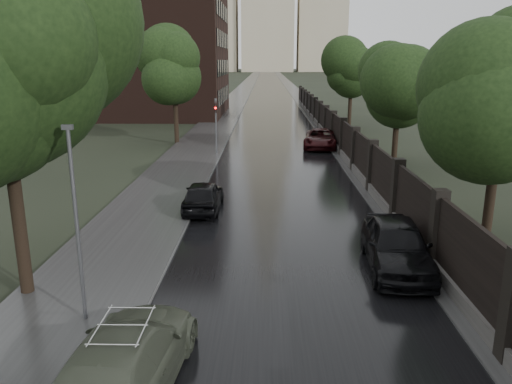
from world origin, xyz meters
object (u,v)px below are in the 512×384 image
(tree_right_c, at_px, (351,77))
(traffic_light, at_px, (216,122))
(hatchback_left, at_px, (203,196))
(lamp_post, at_px, (77,225))
(volga_sedan, at_px, (125,360))
(car_right_near, at_px, (397,245))
(tree_right_b, at_px, (399,87))
(tree_right_a, at_px, (501,107))
(car_right_far, at_px, (321,139))
(tree_left_far, at_px, (174,77))

(tree_right_c, bearing_deg, traffic_light, -128.18)
(tree_right_c, bearing_deg, hatchback_left, -111.30)
(lamp_post, relative_size, traffic_light, 1.28)
(tree_right_c, relative_size, volga_sedan, 1.38)
(lamp_post, height_order, car_right_near, lamp_post)
(volga_sedan, bearing_deg, tree_right_b, -110.40)
(tree_right_a, bearing_deg, car_right_far, 101.47)
(hatchback_left, relative_size, car_right_far, 0.77)
(volga_sedan, xyz_separation_m, car_right_near, (7.00, 6.37, 0.08))
(tree_right_b, distance_m, hatchback_left, 15.85)
(hatchback_left, relative_size, car_right_near, 0.84)
(tree_right_c, xyz_separation_m, volga_sedan, (-11.10, -41.20, -4.21))
(tree_right_c, distance_m, traffic_light, 19.26)
(volga_sedan, distance_m, car_right_far, 30.23)
(tree_right_c, xyz_separation_m, car_right_far, (-4.10, -11.79, -4.22))
(lamp_post, bearing_deg, tree_right_c, 71.48)
(tree_right_a, bearing_deg, car_right_near, -145.34)
(tree_right_b, relative_size, car_right_far, 1.34)
(tree_right_b, height_order, hatchback_left, tree_right_b)
(traffic_light, distance_m, volga_sedan, 26.26)
(lamp_post, distance_m, hatchback_left, 10.38)
(lamp_post, bearing_deg, hatchback_left, 79.82)
(tree_left_far, bearing_deg, lamp_post, -84.79)
(volga_sedan, bearing_deg, tree_left_far, -76.80)
(tree_right_b, xyz_separation_m, tree_right_c, (0.00, 18.00, 0.00))
(tree_right_a, xyz_separation_m, car_right_far, (-4.10, 20.21, -4.22))
(tree_left_far, xyz_separation_m, lamp_post, (2.60, -28.50, -2.57))
(car_right_near, xyz_separation_m, car_right_far, (-0.00, 23.04, -0.09))
(tree_right_b, distance_m, traffic_light, 12.44)
(traffic_light, distance_m, car_right_near, 21.33)
(tree_right_b, relative_size, lamp_post, 1.37)
(car_right_near, bearing_deg, tree_right_b, 80.11)
(tree_right_b, height_order, tree_right_c, same)
(traffic_light, bearing_deg, volga_sedan, -88.47)
(tree_right_b, bearing_deg, traffic_light, 165.76)
(tree_right_a, distance_m, tree_right_c, 32.00)
(tree_left_far, xyz_separation_m, car_right_near, (11.40, -24.83, -4.43))
(tree_right_a, bearing_deg, volga_sedan, -140.34)
(traffic_light, bearing_deg, lamp_post, -92.68)
(tree_left_far, xyz_separation_m, tree_right_c, (15.50, 10.00, -0.29))
(tree_left_far, height_order, lamp_post, tree_left_far)
(tree_right_a, height_order, lamp_post, tree_right_a)
(tree_right_a, relative_size, traffic_light, 1.75)
(volga_sedan, bearing_deg, lamp_post, -51.16)
(tree_right_b, xyz_separation_m, lamp_post, (-12.90, -20.50, -2.28))
(lamp_post, xyz_separation_m, traffic_light, (1.10, 23.49, -0.27))
(car_right_near, relative_size, car_right_far, 0.91)
(tree_right_a, distance_m, lamp_post, 14.62)
(hatchback_left, bearing_deg, tree_right_c, -111.28)
(hatchback_left, bearing_deg, tree_left_far, -76.59)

